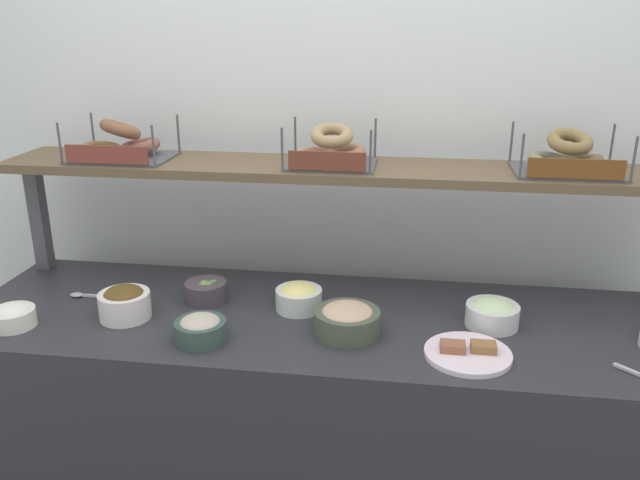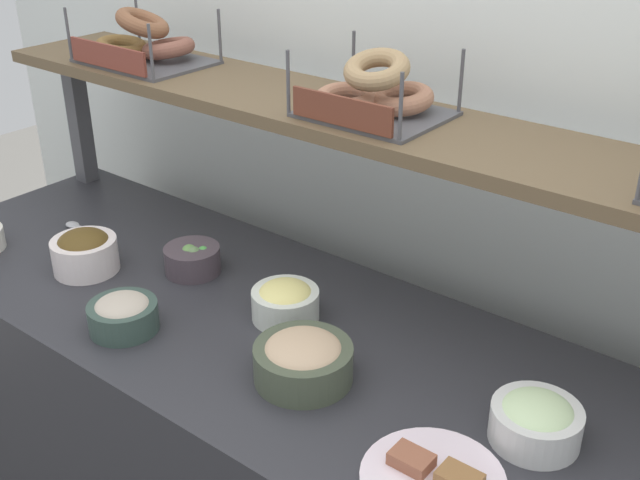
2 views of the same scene
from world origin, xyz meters
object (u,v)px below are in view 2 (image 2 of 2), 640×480
(bowl_tuna_salad, at_px, (123,314))
(bagel_basket_everything, at_px, (373,94))
(bowl_chocolate_spread, at_px, (85,251))
(bowl_veggie_mix, at_px, (192,259))
(serving_plate_white, at_px, (433,478))
(bowl_egg_salad, at_px, (285,301))
(bowl_hummus, at_px, (303,359))
(bagel_basket_cinnamon_raisin, at_px, (143,45))
(serving_spoon_by_edge, at_px, (82,229))
(bowl_scallion_spread, at_px, (536,420))

(bowl_tuna_salad, relative_size, bagel_basket_everything, 0.52)
(bowl_chocolate_spread, bearing_deg, bagel_basket_everything, 30.34)
(bowl_veggie_mix, distance_m, bagel_basket_everything, 0.62)
(bowl_tuna_salad, relative_size, serving_plate_white, 0.62)
(bowl_egg_salad, height_order, bagel_basket_everything, bagel_basket_everything)
(bowl_chocolate_spread, xyz_separation_m, serving_plate_white, (1.05, -0.09, -0.04))
(bowl_egg_salad, height_order, bowl_hummus, bowl_hummus)
(bowl_egg_salad, xyz_separation_m, bagel_basket_cinnamon_raisin, (-0.65, 0.21, 0.43))
(bowl_egg_salad, relative_size, bagel_basket_everything, 0.52)
(bowl_tuna_salad, distance_m, bowl_veggie_mix, 0.28)
(serving_plate_white, relative_size, serving_spoon_by_edge, 1.34)
(serving_plate_white, bearing_deg, bowl_scallion_spread, 67.23)
(bowl_egg_salad, bearing_deg, bowl_hummus, -40.51)
(bowl_veggie_mix, height_order, bagel_basket_cinnamon_raisin, bagel_basket_cinnamon_raisin)
(serving_plate_white, height_order, serving_spoon_by_edge, serving_plate_white)
(serving_plate_white, xyz_separation_m, serving_spoon_by_edge, (-1.24, 0.22, -0.00))
(bowl_egg_salad, relative_size, serving_spoon_by_edge, 0.83)
(bowl_scallion_spread, xyz_separation_m, bagel_basket_cinnamon_raisin, (-1.26, 0.24, 0.43))
(bowl_chocolate_spread, height_order, bagel_basket_cinnamon_raisin, bagel_basket_cinnamon_raisin)
(bowl_egg_salad, distance_m, bowl_tuna_salad, 0.35)
(serving_spoon_by_edge, bearing_deg, bowl_scallion_spread, -0.75)
(bowl_tuna_salad, distance_m, bowl_chocolate_spread, 0.30)
(bowl_chocolate_spread, relative_size, bowl_hummus, 0.81)
(bowl_scallion_spread, height_order, bagel_basket_cinnamon_raisin, bagel_basket_cinnamon_raisin)
(bowl_veggie_mix, relative_size, serving_spoon_by_edge, 0.76)
(bowl_tuna_salad, bearing_deg, serving_spoon_by_edge, 153.25)
(bagel_basket_everything, bearing_deg, bagel_basket_cinnamon_raisin, -179.49)
(bowl_chocolate_spread, bearing_deg, bowl_scallion_spread, 5.51)
(serving_plate_white, bearing_deg, bagel_basket_everything, 135.26)
(bowl_hummus, bearing_deg, bowl_egg_salad, 139.49)
(bowl_scallion_spread, distance_m, bowl_hummus, 0.45)
(bowl_veggie_mix, bearing_deg, bowl_egg_salad, -3.33)
(bowl_hummus, bearing_deg, bowl_scallion_spread, 15.12)
(bowl_veggie_mix, xyz_separation_m, bowl_hummus, (0.49, -0.17, 0.01))
(bowl_scallion_spread, bearing_deg, bowl_hummus, -164.88)
(bowl_egg_salad, xyz_separation_m, bowl_tuna_salad, (-0.25, -0.25, -0.00))
(bowl_tuna_salad, bearing_deg, bowl_scallion_spread, 14.60)
(bowl_egg_salad, height_order, bowl_tuna_salad, bowl_egg_salad)
(serving_spoon_by_edge, height_order, bagel_basket_cinnamon_raisin, bagel_basket_cinnamon_raisin)
(bowl_hummus, height_order, serving_spoon_by_edge, bowl_hummus)
(bowl_tuna_salad, xyz_separation_m, bowl_scallion_spread, (0.85, 0.22, 0.00))
(bowl_scallion_spread, distance_m, bagel_basket_everything, 0.73)
(serving_plate_white, height_order, bagel_basket_cinnamon_raisin, bagel_basket_cinnamon_raisin)
(bowl_chocolate_spread, height_order, bagel_basket_everything, bagel_basket_everything)
(bowl_veggie_mix, xyz_separation_m, bagel_basket_everything, (0.39, 0.19, 0.44))
(bowl_tuna_salad, xyz_separation_m, bowl_veggie_mix, (-0.07, 0.27, -0.00))
(bowl_egg_salad, bearing_deg, bowl_veggie_mix, 176.67)
(bowl_chocolate_spread, distance_m, bagel_basket_cinnamon_raisin, 0.56)
(bowl_veggie_mix, bearing_deg, serving_spoon_by_edge, -175.59)
(bowl_chocolate_spread, bearing_deg, bowl_hummus, -0.63)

